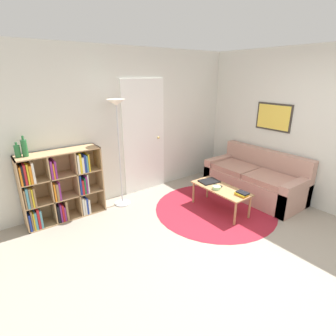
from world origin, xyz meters
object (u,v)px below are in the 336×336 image
at_px(bowl, 217,188).
at_px(bottle_left, 17,151).
at_px(bookshelf, 59,187).
at_px(coffee_table, 221,190).
at_px(floor_lamp, 117,120).
at_px(bottle_middle, 25,148).
at_px(laptop, 209,181).
at_px(couch, 255,180).

bearing_deg(bowl, bottle_left, 152.57).
distance_m(bookshelf, coffee_table, 2.55).
height_order(floor_lamp, bottle_middle, floor_lamp).
height_order(floor_lamp, laptop, floor_lamp).
bearing_deg(laptop, bookshelf, 155.62).
height_order(bottle_left, bottle_middle, bottle_middle).
bearing_deg(couch, coffee_table, -178.30).
height_order(laptop, bowl, bowl).
bearing_deg(floor_lamp, bottle_left, 174.46).
relative_size(floor_lamp, laptop, 5.11).
relative_size(bottle_left, bottle_middle, 0.72).
distance_m(floor_lamp, bowl, 1.92).
bearing_deg(bookshelf, bottle_left, 176.85).
height_order(coffee_table, bottle_middle, bottle_middle).
relative_size(bowl, bottle_left, 0.64).
bearing_deg(bookshelf, bowl, -31.80).
height_order(laptop, bottle_left, bottle_left).
height_order(bookshelf, laptop, bookshelf).
xyz_separation_m(couch, coffee_table, (-0.99, -0.03, 0.08)).
xyz_separation_m(floor_lamp, laptop, (1.23, -0.89, -1.06)).
bearing_deg(bottle_left, bottle_middle, -14.44).
height_order(coffee_table, bottle_left, bottle_left).
distance_m(floor_lamp, couch, 2.75).
distance_m(laptop, bottle_middle, 2.88).
relative_size(floor_lamp, couch, 1.00).
bearing_deg(bottle_middle, bookshelf, -0.32).
height_order(coffee_table, laptop, laptop).
distance_m(floor_lamp, bottle_left, 1.47).
bearing_deg(bottle_left, coffee_table, -26.55).
relative_size(bowl, bottle_middle, 0.46).
bearing_deg(laptop, bowl, -112.98).
relative_size(couch, coffee_table, 1.77).
distance_m(laptop, bottle_left, 2.96).
distance_m(bookshelf, bowl, 2.46).
bearing_deg(bowl, coffee_table, -0.30).
relative_size(bookshelf, laptop, 3.37).
bearing_deg(laptop, floor_lamp, 144.18).
xyz_separation_m(bookshelf, bottle_left, (-0.45, 0.03, 0.65)).
xyz_separation_m(laptop, bowl, (-0.12, -0.29, 0.02)).
bearing_deg(laptop, coffee_table, -94.94).
bearing_deg(laptop, couch, -15.23).
relative_size(laptop, bottle_left, 1.68).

